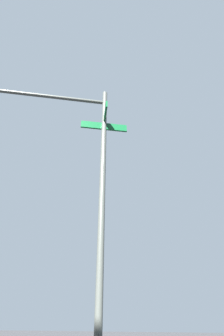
{
  "coord_description": "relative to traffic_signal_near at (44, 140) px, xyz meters",
  "views": [
    {
      "loc": [
        -9.0,
        -3.18,
        1.34
      ],
      "look_at": [
        -7.43,
        -7.0,
        4.22
      ],
      "focal_mm": 23.97,
      "sensor_mm": 36.0,
      "label": 1
    }
  ],
  "objects": [
    {
      "name": "traffic_signal_near",
      "position": [
        0.0,
        0.0,
        0.0
      ],
      "size": [
        3.28,
        2.13,
        6.49
      ],
      "color": "#474C47",
      "rests_on": "ground_plane"
    }
  ]
}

